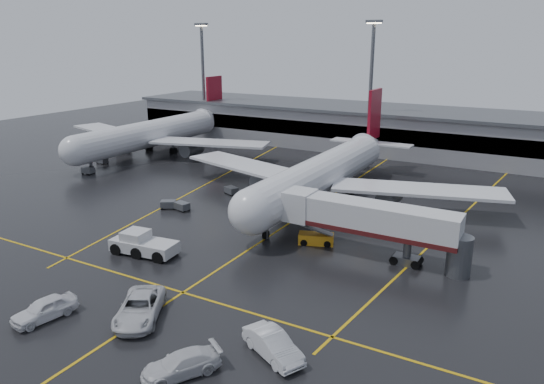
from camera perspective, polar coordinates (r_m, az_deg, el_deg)
The scene contains 22 objects.
ground at distance 64.68m, azimuth 2.42°, elevation -3.20°, with size 220.00×220.00×0.00m, color black.
apron_line_centre at distance 64.68m, azimuth 2.42°, elevation -3.19°, with size 0.25×90.00×0.02m, color gold.
apron_line_stop at distance 47.76m, azimuth -9.94°, elevation -11.01°, with size 60.00×0.25×0.02m, color gold.
apron_line_left at distance 82.87m, azimuth -6.77°, elevation 1.21°, with size 0.25×70.00×0.02m, color gold.
apron_line_right at distance 68.57m, azimuth 19.91°, elevation -3.05°, with size 0.25×70.00×0.02m, color gold.
terminal at distance 107.27m, azimuth 14.29°, elevation 6.72°, with size 122.00×19.00×8.60m.
light_mast_left at distance 120.72m, azimuth -7.72°, elevation 13.01°, with size 3.00×1.20×25.45m.
light_mast_mid at distance 101.85m, azimuth 11.02°, elevation 12.19°, with size 3.00×1.20×25.45m.
main_airliner at distance 71.84m, azimuth 5.99°, elevation 2.28°, with size 48.80×45.60×14.10m.
second_airliner at distance 104.47m, azimuth -12.90°, elevation 6.50°, with size 48.80×45.60×14.10m.
jet_bridge at distance 53.84m, azimuth 10.84°, elevation -3.23°, with size 19.90×3.40×6.05m.
pushback_tractor at distance 56.29m, azimuth -14.27°, elevation -5.73°, with size 7.49×3.82×2.58m.
belt_loader at distance 57.50m, azimuth 4.96°, elevation -5.22°, with size 4.21×2.90×2.46m.
service_van_a at distance 44.08m, azimuth -14.58°, elevation -12.43°, with size 3.20×6.95×1.93m, color silver.
service_van_b at distance 37.16m, azimuth -10.14°, elevation -18.44°, with size 2.23×5.49×1.59m, color silver.
service_van_c at distance 38.34m, azimuth 0.11°, elevation -16.71°, with size 1.94×5.57×1.83m, color silver.
service_van_d at distance 46.60m, azimuth -24.11°, elevation -11.85°, with size 2.12×5.26×1.79m, color white.
baggage_cart_a at distance 69.25m, azimuth -10.05°, elevation -1.54°, with size 2.23×1.69×1.12m.
baggage_cart_b at distance 70.34m, azimuth -11.52°, elevation -1.34°, with size 2.38×2.16×1.12m.
baggage_cart_c at distance 75.49m, azimuth -4.57°, elevation 0.21°, with size 2.35×1.99×1.12m.
baggage_cart_d at distance 99.15m, azimuth -18.47°, elevation 3.40°, with size 2.10×1.46×1.12m.
baggage_cart_e at distance 92.17m, azimuth -19.88°, elevation 2.30°, with size 2.09×1.44×1.12m.
Camera 1 is at (27.49, -54.23, 22.06)m, focal length 33.65 mm.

